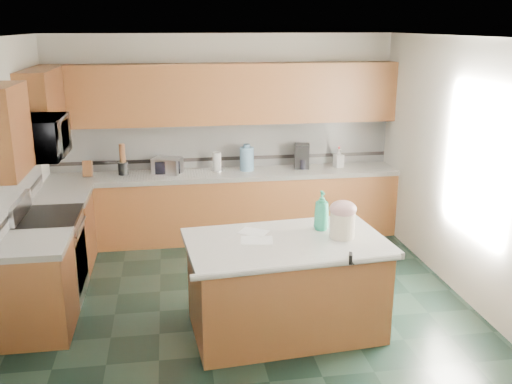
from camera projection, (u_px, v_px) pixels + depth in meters
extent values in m
plane|color=black|center=(247.00, 305.00, 5.94)|extent=(4.60, 4.60, 0.00)
plane|color=white|center=(246.00, 37.00, 5.18)|extent=(4.60, 4.60, 0.00)
cube|color=silver|center=(223.00, 136.00, 7.76)|extent=(4.60, 0.04, 2.70)
cube|color=silver|center=(300.00, 283.00, 3.36)|extent=(4.60, 0.04, 2.70)
cube|color=silver|center=(468.00, 171.00, 5.90)|extent=(0.04, 4.60, 2.70)
cube|color=#371A0D|center=(227.00, 207.00, 7.72)|extent=(4.60, 0.60, 0.86)
cube|color=white|center=(226.00, 174.00, 7.59)|extent=(4.60, 0.64, 0.06)
cube|color=#371A0D|center=(224.00, 94.00, 7.42)|extent=(4.60, 0.33, 0.78)
cube|color=silver|center=(224.00, 145.00, 7.76)|extent=(4.60, 0.02, 0.63)
cube|color=black|center=(224.00, 159.00, 7.81)|extent=(4.60, 0.01, 0.05)
cube|color=#371A0D|center=(65.00, 233.00, 6.75)|extent=(0.60, 0.82, 0.86)
cube|color=white|center=(61.00, 196.00, 6.62)|extent=(0.64, 0.82, 0.06)
cube|color=#371A0D|center=(38.00, 291.00, 5.30)|extent=(0.60, 0.72, 0.86)
cube|color=white|center=(32.00, 245.00, 5.17)|extent=(0.64, 0.72, 0.06)
cube|color=silver|center=(16.00, 186.00, 5.78)|extent=(0.02, 2.30, 0.63)
cube|color=black|center=(19.00, 204.00, 5.84)|extent=(0.01, 2.30, 0.05)
cube|color=#371A0D|center=(42.00, 104.00, 6.43)|extent=(0.33, 1.09, 0.78)
cube|color=#371A0D|center=(2.00, 131.00, 4.85)|extent=(0.33, 0.72, 0.78)
cube|color=#B7B7BC|center=(52.00, 259.00, 6.00)|extent=(0.60, 0.76, 0.88)
cube|color=black|center=(81.00, 260.00, 6.05)|extent=(0.02, 0.68, 0.55)
cube|color=black|center=(48.00, 217.00, 5.87)|extent=(0.62, 0.78, 0.04)
cylinder|color=#B7B7BC|center=(81.00, 227.00, 5.95)|extent=(0.02, 0.66, 0.02)
cube|color=#B7B7BC|center=(20.00, 207.00, 5.80)|extent=(0.06, 0.76, 0.18)
imported|color=#B7B7BC|center=(39.00, 138.00, 5.63)|extent=(0.50, 0.73, 0.41)
cube|color=#371A0D|center=(286.00, 289.00, 5.34)|extent=(1.79, 1.12, 0.86)
cube|color=white|center=(286.00, 243.00, 5.21)|extent=(1.90, 1.23, 0.06)
cylinder|color=white|center=(299.00, 267.00, 4.70)|extent=(1.81, 0.22, 0.06)
cylinder|color=#F0E1C8|center=(342.00, 225.00, 5.23)|extent=(0.29, 0.29, 0.24)
ellipsoid|color=#D59EA0|center=(343.00, 209.00, 5.19)|extent=(0.25, 0.25, 0.15)
cylinder|color=tan|center=(343.00, 203.00, 5.17)|extent=(0.08, 0.03, 0.03)
sphere|color=tan|center=(339.00, 204.00, 5.17)|extent=(0.04, 0.04, 0.04)
sphere|color=tan|center=(348.00, 203.00, 5.18)|extent=(0.04, 0.04, 0.04)
imported|color=#279976|center=(322.00, 211.00, 5.42)|extent=(0.15, 0.15, 0.38)
cube|color=white|center=(257.00, 240.00, 5.19)|extent=(0.32, 0.26, 0.00)
cube|color=white|center=(254.00, 232.00, 5.40)|extent=(0.32, 0.30, 0.00)
cube|color=black|center=(351.00, 258.00, 4.77)|extent=(0.05, 0.09, 0.08)
cylinder|color=black|center=(352.00, 263.00, 4.73)|extent=(0.01, 0.06, 0.01)
cube|color=#472814|center=(88.00, 169.00, 7.34)|extent=(0.12, 0.16, 0.22)
cylinder|color=black|center=(123.00, 168.00, 7.43)|extent=(0.13, 0.13, 0.17)
cylinder|color=#472814|center=(122.00, 153.00, 7.38)|extent=(0.08, 0.08, 0.24)
cube|color=#B7B7BC|center=(167.00, 166.00, 7.48)|extent=(0.43, 0.37, 0.21)
cube|color=black|center=(167.00, 168.00, 7.37)|extent=(0.32, 0.01, 0.17)
cylinder|color=white|center=(217.00, 162.00, 7.62)|extent=(0.11, 0.11, 0.25)
cylinder|color=#B7B7BC|center=(217.00, 170.00, 7.65)|extent=(0.17, 0.17, 0.01)
cylinder|color=#6F9FC7|center=(247.00, 159.00, 7.63)|extent=(0.19, 0.19, 0.31)
cylinder|color=#6F9FC7|center=(247.00, 146.00, 7.58)|extent=(0.09, 0.09, 0.04)
cube|color=black|center=(302.00, 156.00, 7.76)|extent=(0.23, 0.25, 0.33)
cylinder|color=black|center=(303.00, 164.00, 7.74)|extent=(0.14, 0.14, 0.14)
imported|color=white|center=(339.00, 158.00, 7.82)|extent=(0.14, 0.14, 0.26)
cylinder|color=red|center=(339.00, 148.00, 7.78)|extent=(0.02, 0.02, 0.03)
cube|color=white|center=(477.00, 162.00, 5.66)|extent=(0.02, 1.40, 1.10)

